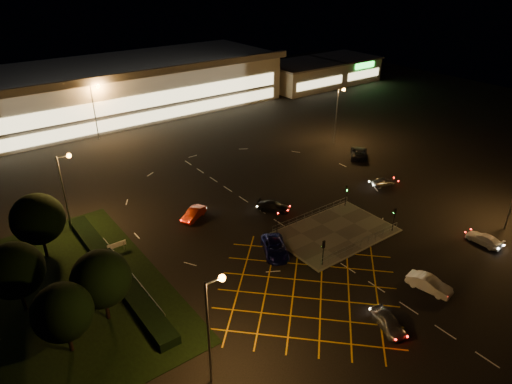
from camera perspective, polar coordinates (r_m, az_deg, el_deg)
ground at (r=57.49m, az=6.98°, el=-4.87°), size 180.00×180.00×0.00m
pedestrian_island at (r=57.51m, az=9.81°, el=-5.01°), size 14.00×9.00×0.12m
grass_verge at (r=51.14m, az=-22.43°, el=-11.57°), size 18.00×30.00×0.08m
hedge at (r=51.73m, az=-17.20°, el=-9.44°), size 2.00×26.00×1.00m
supermarket at (r=105.60m, az=-16.85°, el=12.36°), size 72.00×26.50×10.50m
retail_unit_a at (r=122.71m, az=5.71°, el=14.30°), size 18.80×14.80×6.35m
retail_unit_b at (r=133.72m, az=11.03°, el=15.02°), size 14.80×14.80×6.35m
streetlight_sw at (r=35.27m, az=-5.45°, el=-15.32°), size 1.78×0.56×10.03m
streetlight_nw at (r=58.82m, az=-22.69°, el=1.13°), size 1.78×0.56×10.03m
streetlight_ne at (r=83.75m, az=10.28°, el=10.28°), size 1.78×0.56×10.03m
streetlight_far_left at (r=89.56m, az=-19.41°, el=10.28°), size 1.78×0.56×10.03m
streetlight_far_right at (r=109.26m, az=0.91°, el=14.63°), size 1.78×0.56×10.03m
signal_sw at (r=50.28m, az=8.43°, el=-6.93°), size 0.28×0.30×3.15m
signal_se at (r=58.31m, az=16.93°, el=-2.76°), size 0.28×0.30×3.15m
signal_nw at (r=55.23m, az=2.66°, el=-3.25°), size 0.28×0.30×3.15m
signal_ne at (r=62.63m, az=11.24°, el=0.12°), size 0.28×0.30×3.15m
tree_a at (r=42.01m, az=-23.02°, el=-13.66°), size 5.04×5.04×6.86m
tree_b at (r=48.20m, az=-27.94°, el=-8.65°), size 5.40×5.40×7.35m
tree_c at (r=55.29m, az=-25.62°, el=-3.06°), size 5.76×5.76×7.84m
tree_e at (r=43.98m, az=-18.78°, el=-10.25°), size 5.40×5.40×7.35m
car_near_silver at (r=44.98m, az=16.20°, el=-15.32°), size 2.92×4.53×1.43m
car_queue_white at (r=50.59m, az=20.84°, el=-10.69°), size 2.45×4.77×1.50m
car_left_blue at (r=52.64m, az=2.38°, el=-6.98°), size 4.88×6.16×1.56m
car_far_dkgrey at (r=61.27m, az=2.21°, el=-1.81°), size 4.09×4.60×1.28m
car_right_silver at (r=70.67m, az=15.68°, el=1.26°), size 3.91×2.59×1.24m
car_circ_red at (r=59.93m, az=-7.79°, el=-2.72°), size 4.41×3.28×1.39m
car_east_grey at (r=79.94m, az=12.71°, el=4.82°), size 5.96×5.77×1.58m
car_approach_white at (r=60.82m, az=26.62°, el=-5.27°), size 1.83×4.30×1.24m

